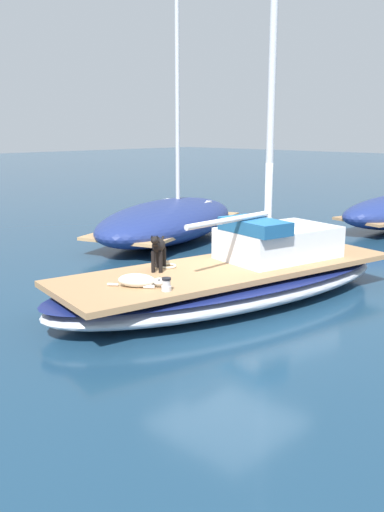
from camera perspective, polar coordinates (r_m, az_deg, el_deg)
name	(u,v)px	position (r m, az deg, el deg)	size (l,w,h in m)	color
ground_plane	(229,300)	(10.56, 3.79, -4.48)	(120.00, 120.00, 0.00)	navy
sailboat_main	(230,283)	(10.47, 3.81, -2.73)	(3.89, 7.59, 0.66)	#B2B7C1
mast_main	(266,99)	(10.55, 7.49, 15.46)	(0.14, 2.27, 6.66)	silver
cabin_house	(276,241)	(11.01, 8.49, 1.53)	(1.81, 2.46, 0.84)	silver
dog_white	(139,281)	(9.01, -5.37, -2.49)	(0.81, 0.64, 0.22)	silver
dog_black	(158,247)	(9.95, -3.44, 0.88)	(0.63, 0.80, 0.70)	black
deck_winch	(166,285)	(8.77, -2.60, -2.92)	(0.16, 0.16, 0.21)	#B7B7BC
coiled_rope	(168,266)	(10.27, -2.47, -1.02)	(0.32, 0.32, 0.04)	beige
moored_boat_port_side	(168,220)	(15.99, -2.44, 3.66)	(4.58, 6.77, 7.70)	navy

